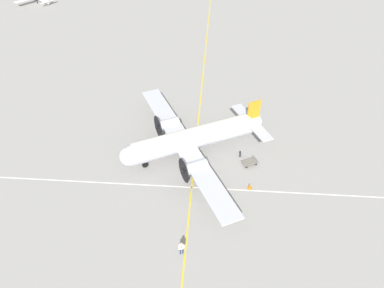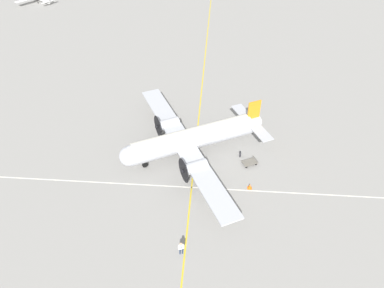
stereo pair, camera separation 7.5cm
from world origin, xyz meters
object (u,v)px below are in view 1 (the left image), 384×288
at_px(airliner_main, 189,139).
at_px(suitcase_near_door, 240,154).
at_px(crew_foreground, 181,247).
at_px(baggage_cart, 250,162).
at_px(traffic_cone, 250,186).

height_order(airliner_main, suitcase_near_door, airliner_main).
relative_size(crew_foreground, baggage_cart, 0.82).
height_order(airliner_main, baggage_cart, airliner_main).
relative_size(airliner_main, crew_foreground, 14.22).
bearing_deg(suitcase_near_door, baggage_cart, 39.23).
xyz_separation_m(airliner_main, baggage_cart, (1.11, 7.27, -2.17)).
distance_m(airliner_main, suitcase_near_door, 6.54).
bearing_deg(baggage_cart, suitcase_near_door, -78.05).
bearing_deg(traffic_cone, baggage_cart, 177.67).
relative_size(crew_foreground, traffic_cone, 2.61).
bearing_deg(suitcase_near_door, airliner_main, -87.91).
height_order(airliner_main, crew_foreground, airliner_main).
distance_m(suitcase_near_door, traffic_cone, 5.36).
height_order(crew_foreground, suitcase_near_door, crew_foreground).
distance_m(airliner_main, baggage_cart, 7.67).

